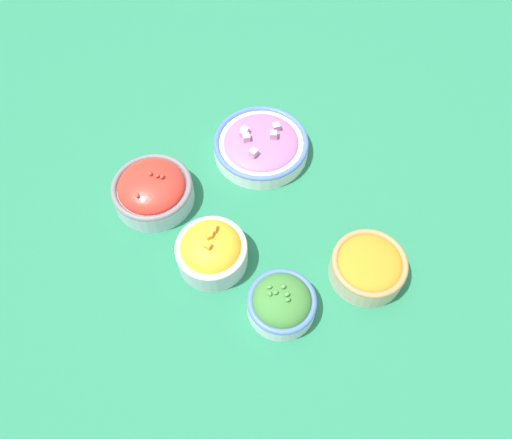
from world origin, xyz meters
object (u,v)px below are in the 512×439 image
at_px(bowl_carrots, 368,266).
at_px(bowl_squash, 212,251).
at_px(bowl_broccoli, 282,302).
at_px(bowl_red_onion, 261,145).
at_px(bowl_cherry_tomatoes, 153,189).

relative_size(bowl_carrots, bowl_squash, 1.05).
bearing_deg(bowl_broccoli, bowl_red_onion, 153.07).
bearing_deg(bowl_red_onion, bowl_broccoli, -26.93).
bearing_deg(bowl_squash, bowl_cherry_tomatoes, -170.72).
height_order(bowl_carrots, bowl_cherry_tomatoes, bowl_cherry_tomatoes).
xyz_separation_m(bowl_red_onion, bowl_squash, (0.17, -0.22, 0.02)).
height_order(bowl_cherry_tomatoes, bowl_broccoli, bowl_cherry_tomatoes).
bearing_deg(bowl_cherry_tomatoes, bowl_squash, 9.28).
bearing_deg(bowl_red_onion, bowl_carrots, 1.45).
distance_m(bowl_carrots, bowl_cherry_tomatoes, 0.45).
relative_size(bowl_squash, bowl_broccoli, 1.08).
distance_m(bowl_carrots, bowl_squash, 0.29).
bearing_deg(bowl_squash, bowl_broccoli, 20.18).
height_order(bowl_red_onion, bowl_squash, bowl_squash).
bearing_deg(bowl_carrots, bowl_cherry_tomatoes, -144.56).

